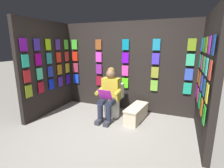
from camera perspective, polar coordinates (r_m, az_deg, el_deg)
The scene contains 7 objects.
ground_plane at distance 3.20m, azimuth -5.59°, elevation -18.86°, with size 30.00×30.00×0.00m, color gray.
display_wall_back at distance 4.40m, azimuth 4.77°, elevation 5.71°, with size 3.49×0.14×2.25m.
display_wall_left at distance 3.34m, azimuth 29.47°, elevation 1.63°, with size 0.14×1.73×2.25m.
display_wall_right at distance 4.48m, azimuth -20.91°, elevation 5.03°, with size 0.14×1.73×2.25m.
toilet at distance 4.14m, azimuth 0.31°, elevation -6.10°, with size 0.41×0.56×0.77m.
person_reading at distance 3.86m, azimuth -0.97°, elevation -3.30°, with size 0.53×0.69×1.19m.
comic_longbox_near at distance 3.94m, azimuth 8.15°, elevation -9.70°, with size 0.41×0.85×0.34m.
Camera 1 is at (-1.28, 2.39, 1.70)m, focal length 27.16 mm.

